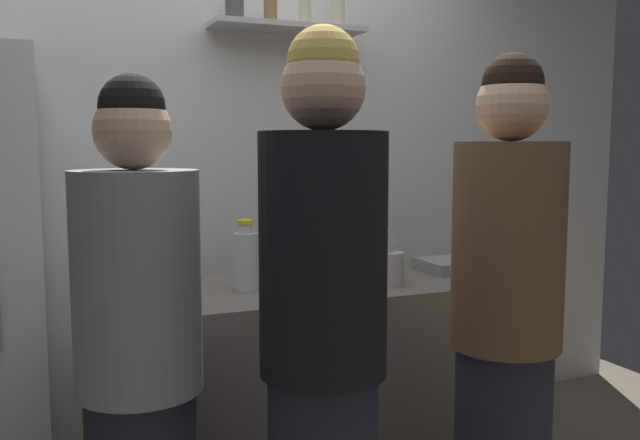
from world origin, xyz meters
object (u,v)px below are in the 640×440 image
wine_bottle_pale_glass (318,262)px  wine_bottle_green_glass (346,243)px  water_bottle_plastic (246,259)px  person_brown_jacket (505,333)px  utensil_holder (391,268)px  wine_bottle_amber_glass (378,247)px  baking_pan (459,264)px  person_blonde (323,356)px  person_grey_hoodie (140,378)px  wine_bottle_dark_glass (165,276)px

wine_bottle_pale_glass → wine_bottle_green_glass: size_ratio=0.79×
wine_bottle_pale_glass → water_bottle_plastic: (-0.26, 0.07, 0.02)m
water_bottle_plastic → person_brown_jacket: (0.62, -0.73, -0.16)m
utensil_holder → wine_bottle_amber_glass: 0.17m
baking_pan → utensil_holder: size_ratio=1.53×
wine_bottle_green_glass → person_blonde: 1.10m
person_brown_jacket → person_grey_hoodie: size_ratio=1.06×
person_brown_jacket → wine_bottle_amber_glass: bearing=-100.5°
wine_bottle_amber_glass → water_bottle_plastic: size_ratio=1.24×
wine_bottle_pale_glass → person_grey_hoodie: (-0.73, -0.49, -0.19)m
person_grey_hoodie → wine_bottle_amber_glass: bearing=-177.6°
wine_bottle_green_glass → wine_bottle_dark_glass: bearing=-156.8°
wine_bottle_dark_glass → person_grey_hoodie: 0.46m
wine_bottle_green_glass → person_blonde: person_blonde is taller
baking_pan → person_grey_hoodie: 1.57m
wine_bottle_pale_glass → water_bottle_plastic: size_ratio=1.01×
baking_pan → wine_bottle_pale_glass: (-0.71, -0.11, 0.08)m
water_bottle_plastic → person_blonde: 0.79m
wine_bottle_green_glass → water_bottle_plastic: size_ratio=1.27×
wine_bottle_pale_glass → person_blonde: 0.77m
wine_bottle_dark_glass → person_blonde: person_blonde is taller
wine_bottle_amber_glass → person_grey_hoodie: bearing=-150.1°
baking_pan → person_grey_hoodie: person_grey_hoodie is taller
wine_bottle_pale_glass → wine_bottle_dark_glass: bearing=-170.3°
wine_bottle_green_glass → person_brown_jacket: 0.94m
utensil_holder → wine_bottle_pale_glass: wine_bottle_pale_glass is taller
baking_pan → wine_bottle_pale_glass: size_ratio=1.27×
wine_bottle_green_glass → water_bottle_plastic: bearing=-160.0°
utensil_holder → wine_bottle_amber_glass: bearing=80.4°
utensil_holder → person_blonde: (-0.57, -0.66, -0.09)m
baking_pan → wine_bottle_amber_glass: size_ratio=1.03×
person_blonde → wine_bottle_dark_glass: bearing=-138.3°
wine_bottle_pale_glass → wine_bottle_amber_glass: size_ratio=0.82×
utensil_holder → wine_bottle_green_glass: (-0.05, 0.30, 0.06)m
wine_bottle_amber_glass → water_bottle_plastic: (-0.57, -0.04, -0.01)m
wine_bottle_amber_glass → wine_bottle_dark_glass: bearing=-167.0°
wine_bottle_dark_glass → person_grey_hoodie: bearing=-109.8°
baking_pan → wine_bottle_pale_glass: 0.72m
wine_bottle_dark_glass → wine_bottle_amber_glass: bearing=13.0°
wine_bottle_amber_glass → person_brown_jacket: person_brown_jacket is taller
baking_pan → person_brown_jacket: person_brown_jacket is taller
wine_bottle_pale_glass → person_grey_hoodie: 0.90m
wine_bottle_amber_glass → wine_bottle_green_glass: 0.16m
person_grey_hoodie → baking_pan: bearing=175.3°
wine_bottle_pale_glass → person_brown_jacket: person_brown_jacket is taller
baking_pan → wine_bottle_amber_glass: 0.41m
baking_pan → wine_bottle_amber_glass: wine_bottle_amber_glass is taller
person_grey_hoodie → utensil_holder: bearing=176.0°
person_grey_hoodie → person_brown_jacket: bearing=143.7°
wine_bottle_green_glass → person_grey_hoodie: size_ratio=0.21×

